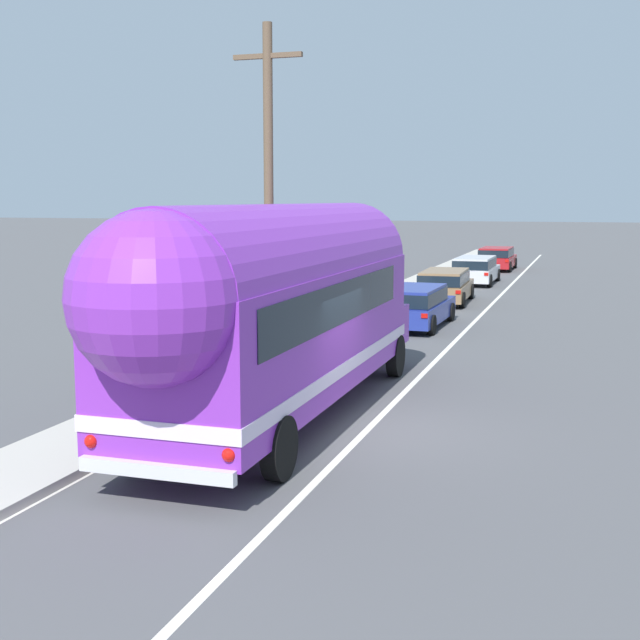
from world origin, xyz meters
The scene contains 9 objects.
ground_plane centered at (0.00, 0.00, 0.00)m, with size 300.00×300.00×0.00m, color #4C4C4F.
lane_markings centered at (-1.60, 12.00, 0.00)m, with size 3.59×80.00×0.01m.
sidewalk_slab centered at (-4.39, 10.00, 0.07)m, with size 1.86×90.00×0.15m, color #ADA89E.
utility_pole centered at (-4.01, 5.40, 4.42)m, with size 1.80×0.24×8.50m.
painted_bus centered at (-1.73, -0.11, 2.30)m, with size 2.63×12.50×4.12m.
car_lead centered at (-1.71, 12.65, 0.79)m, with size 1.99×4.71×1.37m.
car_second centered at (-1.87, 19.50, 0.80)m, with size 2.06×4.71×1.37m.
car_third centered at (-1.75, 27.83, 0.80)m, with size 2.00×4.79×1.37m.
car_fourth centered at (-1.67, 36.64, 0.79)m, with size 2.05×4.59×1.37m.
Camera 1 is at (3.83, -14.67, 4.21)m, focal length 47.55 mm.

